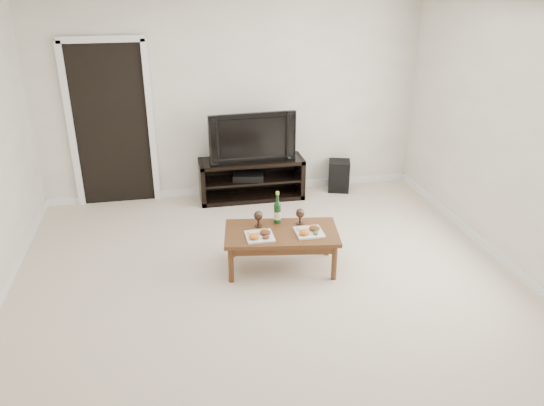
{
  "coord_description": "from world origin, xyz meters",
  "views": [
    {
      "loc": [
        -0.82,
        -4.05,
        2.84
      ],
      "look_at": [
        0.12,
        0.71,
        0.7
      ],
      "focal_mm": 35.0,
      "sensor_mm": 36.0,
      "label": 1
    }
  ],
  "objects": [
    {
      "name": "subwoofer",
      "position": [
        1.43,
        2.54,
        0.21
      ],
      "size": [
        0.36,
        0.36,
        0.43
      ],
      "primitive_type": "cube",
      "rotation": [
        0.0,
        0.0,
        -0.3
      ],
      "color": "black",
      "rests_on": "ground"
    },
    {
      "name": "doorway",
      "position": [
        -1.55,
        2.73,
        1.02
      ],
      "size": [
        0.9,
        0.02,
        2.05
      ],
      "primitive_type": "cube",
      "color": "black",
      "rests_on": "ground"
    },
    {
      "name": "coffee_table",
      "position": [
        0.2,
        0.62,
        0.21
      ],
      "size": [
        1.22,
        0.78,
        0.42
      ],
      "primitive_type": "cube",
      "rotation": [
        0.0,
        0.0,
        -0.15
      ],
      "color": "brown",
      "rests_on": "ground"
    },
    {
      "name": "television",
      "position": [
        0.19,
        2.5,
        0.88
      ],
      "size": [
        1.14,
        0.22,
        0.65
      ],
      "primitive_type": "imported",
      "rotation": [
        0.0,
        0.0,
        0.06
      ],
      "color": "black",
      "rests_on": "media_console"
    },
    {
      "name": "goblet_right",
      "position": [
        0.42,
        0.75,
        0.51
      ],
      "size": [
        0.09,
        0.09,
        0.17
      ],
      "primitive_type": null,
      "color": "#3B2920",
      "rests_on": "coffee_table"
    },
    {
      "name": "media_console",
      "position": [
        0.19,
        2.5,
        0.28
      ],
      "size": [
        1.38,
        0.45,
        0.55
      ],
      "primitive_type": "cube",
      "color": "black",
      "rests_on": "ground"
    },
    {
      "name": "av_receiver",
      "position": [
        0.15,
        2.48,
        0.33
      ],
      "size": [
        0.45,
        0.37,
        0.08
      ],
      "primitive_type": "cube",
      "rotation": [
        0.0,
        0.0,
        -0.18
      ],
      "color": "black",
      "rests_on": "media_console"
    },
    {
      "name": "plate_right",
      "position": [
        0.46,
        0.53,
        0.45
      ],
      "size": [
        0.27,
        0.27,
        0.07
      ],
      "primitive_type": "cube",
      "color": "white",
      "rests_on": "coffee_table"
    },
    {
      "name": "plate_left",
      "position": [
        -0.04,
        0.54,
        0.45
      ],
      "size": [
        0.27,
        0.27,
        0.07
      ],
      "primitive_type": "cube",
      "color": "white",
      "rests_on": "coffee_table"
    },
    {
      "name": "back_wall",
      "position": [
        0.0,
        2.77,
        1.3
      ],
      "size": [
        5.0,
        0.04,
        2.6
      ],
      "primitive_type": "cube",
      "color": "beige",
      "rests_on": "ground"
    },
    {
      "name": "wine_bottle",
      "position": [
        0.2,
        0.83,
        0.59
      ],
      "size": [
        0.07,
        0.07,
        0.35
      ],
      "primitive_type": "cylinder",
      "color": "#0F3813",
      "rests_on": "coffee_table"
    },
    {
      "name": "ceiling",
      "position": [
        0.0,
        0.0,
        2.62
      ],
      "size": [
        5.0,
        5.5,
        0.04
      ],
      "primitive_type": "cube",
      "color": "white",
      "rests_on": "back_wall"
    },
    {
      "name": "goblet_left",
      "position": [
        -0.01,
        0.78,
        0.51
      ],
      "size": [
        0.09,
        0.09,
        0.17
      ],
      "primitive_type": null,
      "color": "#3B2920",
      "rests_on": "coffee_table"
    },
    {
      "name": "floor",
      "position": [
        0.0,
        0.0,
        0.0
      ],
      "size": [
        5.5,
        5.5,
        0.0
      ],
      "primitive_type": "plane",
      "color": "beige",
      "rests_on": "ground"
    }
  ]
}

